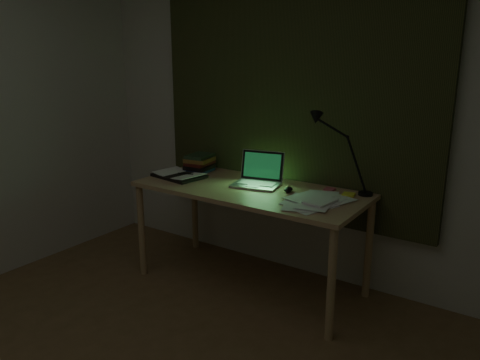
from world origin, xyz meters
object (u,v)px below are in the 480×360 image
object	(u,v)px
open_textbook	(179,175)
desk_lamp	(368,157)
desk	(249,237)
laptop	(256,170)
book_stack	(199,163)
loose_papers	(314,200)

from	to	relation	value
open_textbook	desk_lamp	world-z (taller)	desk_lamp
desk	laptop	world-z (taller)	laptop
desk	open_textbook	xyz separation A→B (m)	(-0.60, -0.05, 0.38)
open_textbook	book_stack	bearing A→B (deg)	94.99
laptop	desk_lamp	world-z (taller)	desk_lamp
desk_lamp	open_textbook	bearing A→B (deg)	-151.40
book_stack	desk_lamp	bearing A→B (deg)	4.87
book_stack	desk_lamp	distance (m)	1.33
book_stack	loose_papers	bearing A→B (deg)	-10.85
desk_lamp	loose_papers	bearing A→B (deg)	-109.12
loose_papers	book_stack	bearing A→B (deg)	169.15
laptop	book_stack	bearing A→B (deg)	157.78
laptop	book_stack	world-z (taller)	laptop
desk	desk_lamp	size ratio (longest dim) A/B	3.13
laptop	loose_papers	distance (m)	0.52
laptop	loose_papers	size ratio (longest dim) A/B	1.05
desk	loose_papers	xyz separation A→B (m)	(0.51, -0.04, 0.38)
book_stack	desk_lamp	world-z (taller)	desk_lamp
desk	desk_lamp	world-z (taller)	desk_lamp
laptop	open_textbook	world-z (taller)	laptop
open_textbook	loose_papers	xyz separation A→B (m)	(1.12, 0.01, -0.01)
desk	loose_papers	bearing A→B (deg)	-4.52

